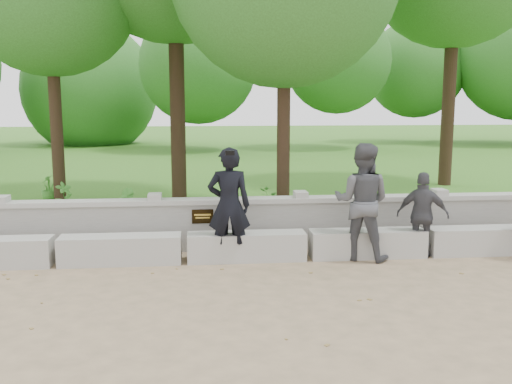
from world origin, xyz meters
TOP-DOWN VIEW (x-y plane):
  - ground at (0.00, 0.00)m, footprint 80.00×80.00m
  - lawn at (0.00, 14.00)m, footprint 40.00×22.00m
  - concrete_bench at (0.00, 1.90)m, footprint 11.90×0.45m
  - parapet_wall at (0.00, 2.60)m, footprint 12.50×0.35m
  - man_main at (0.71, 1.80)m, footprint 0.70×0.62m
  - visitor_left at (2.86, 1.80)m, footprint 1.14×1.04m
  - visitor_right at (3.88, 1.80)m, footprint 0.90×0.65m
  - shrub_a at (-2.55, 4.99)m, footprint 0.41×0.39m
  - shrub_b at (-1.15, 3.94)m, footprint 0.41×0.45m
  - shrub_c at (1.73, 4.43)m, footprint 0.63×0.62m
  - shrub_d at (-3.20, 6.34)m, footprint 0.41×0.43m

SIDE VIEW (x-z plane):
  - ground at x=0.00m, z-range 0.00..0.00m
  - lawn at x=0.00m, z-range 0.00..0.25m
  - concrete_bench at x=0.00m, z-range 0.00..0.45m
  - parapet_wall at x=0.00m, z-range 0.01..0.91m
  - shrub_c at x=1.73m, z-range 0.25..0.78m
  - shrub_a at x=-2.55m, z-range 0.25..0.89m
  - shrub_d at x=-3.20m, z-range 0.25..0.89m
  - shrub_b at x=-1.15m, z-range 0.25..0.89m
  - visitor_right at x=3.88m, z-range 0.00..1.41m
  - man_main at x=0.71m, z-range 0.00..1.85m
  - visitor_left at x=2.86m, z-range 0.00..1.89m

